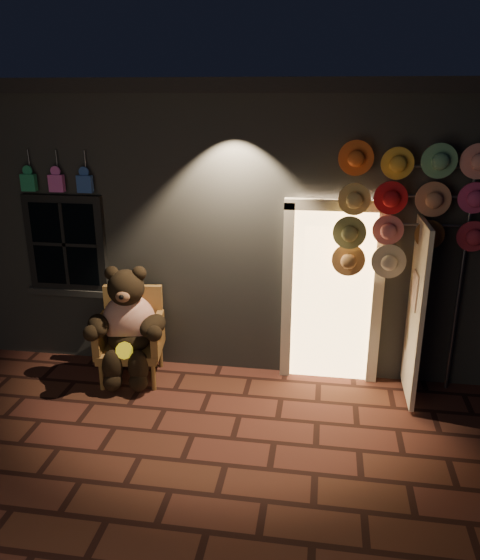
# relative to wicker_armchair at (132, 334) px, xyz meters

# --- Properties ---
(ground) EXTENTS (60.00, 60.00, 0.00)m
(ground) POSITION_rel_wicker_armchair_xyz_m (1.01, -1.13, -0.54)
(ground) COLOR #4E251E
(ground) RESTS_ON ground
(shop_building) EXTENTS (7.30, 5.95, 3.51)m
(shop_building) POSITION_rel_wicker_armchair_xyz_m (1.01, 2.86, 1.19)
(shop_building) COLOR slate
(shop_building) RESTS_ON ground
(wicker_armchair) EXTENTS (0.83, 0.77, 1.09)m
(wicker_armchair) POSITION_rel_wicker_armchair_xyz_m (0.00, 0.00, 0.00)
(wicker_armchair) COLOR olive
(wicker_armchair) RESTS_ON ground
(teddy_bear) EXTENTS (1.00, 0.84, 1.39)m
(teddy_bear) POSITION_rel_wicker_armchair_xyz_m (0.01, -0.14, 0.18)
(teddy_bear) COLOR #B93613
(teddy_bear) RESTS_ON ground
(hat_rack) EXTENTS (1.72, 0.22, 2.81)m
(hat_rack) POSITION_rel_wicker_armchair_xyz_m (3.10, 0.15, 1.61)
(hat_rack) COLOR #59595E
(hat_rack) RESTS_ON ground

